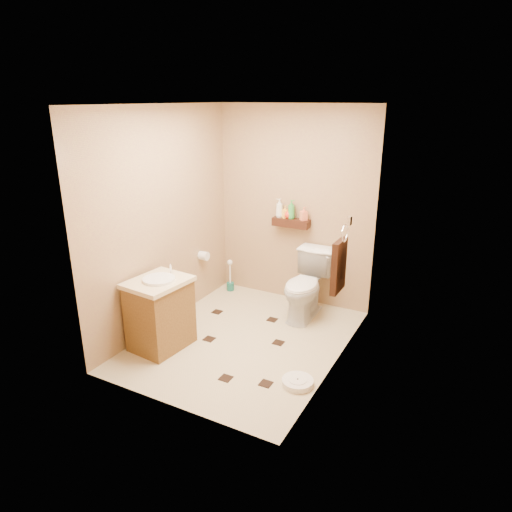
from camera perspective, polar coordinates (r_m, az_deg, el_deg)
The scene contains 19 objects.
ground at distance 4.97m, azimuth -1.44°, elevation -10.41°, with size 2.50×2.50×0.00m, color #C8B692.
wall_back at distance 5.59m, azimuth 4.78°, elevation 6.15°, with size 2.00×0.04×2.40m, color #9E765A.
wall_front at distance 3.52m, azimuth -11.60°, elevation -2.10°, with size 2.00×0.04×2.40m, color #9E765A.
wall_left at distance 5.05m, azimuth -11.52°, elevation 4.42°, with size 0.04×2.50×2.40m, color #9E765A.
wall_right at distance 4.12m, azimuth 10.64°, elevation 1.11°, with size 0.04×2.50×2.40m, color #9E765A.
ceiling at distance 4.32m, azimuth -1.71°, elevation 18.45°, with size 2.00×2.50×0.02m, color white.
wall_shelf at distance 5.56m, azimuth 4.40°, elevation 4.18°, with size 0.46×0.14×0.10m, color #34160E.
floor_accents at distance 4.91m, azimuth -1.47°, elevation -10.81°, with size 1.29×1.37×0.01m.
toilet at distance 5.34m, azimuth 6.27°, elevation -3.68°, with size 0.44×0.77×0.78m, color white.
vanity at distance 4.79m, azimuth -11.89°, elevation -6.94°, with size 0.56×0.65×0.85m.
bathroom_scale at distance 4.29m, azimuth 5.22°, elevation -15.41°, with size 0.33×0.33×0.06m.
toilet_brush at distance 6.11m, azimuth -3.24°, elevation -2.97°, with size 0.10×0.10×0.43m.
towel_ring at distance 4.45m, azimuth 10.37°, elevation -0.95°, with size 0.12×0.30×0.76m.
toilet_paper at distance 5.69m, azimuth -6.55°, elevation 0.03°, with size 0.12×0.11×0.12m.
bottle_a at distance 5.58m, azimuth 2.95°, elevation 6.03°, with size 0.09×0.09×0.23m, color silver.
bottle_b at distance 5.56m, azimuth 3.64°, elevation 5.54°, with size 0.07×0.07×0.15m, color yellow.
bottle_c at distance 5.55m, azimuth 4.08°, elevation 5.37°, with size 0.10×0.10×0.13m, color red.
bottle_d at distance 5.52m, azimuth 4.43°, elevation 5.84°, with size 0.09×0.09×0.23m, color green.
bottle_e at distance 5.47m, azimuth 5.98°, elevation 5.29°, with size 0.07×0.07×0.16m, color #F87C52.
Camera 1 is at (2.13, -3.76, 2.46)m, focal length 32.00 mm.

